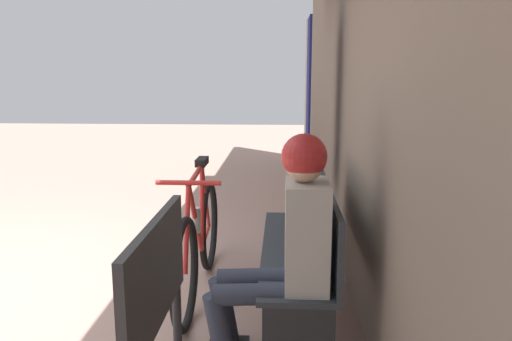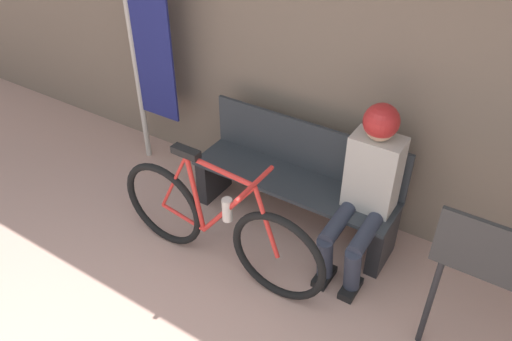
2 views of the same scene
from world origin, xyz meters
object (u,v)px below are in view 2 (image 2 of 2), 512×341
(bicycle, at_px, (217,226))
(signboard, at_px, (504,273))
(park_bench_near, at_px, (296,182))
(banner_pole, at_px, (146,40))
(person_seated, at_px, (368,181))

(bicycle, relative_size, signboard, 1.58)
(park_bench_near, distance_m, banner_pole, 1.67)
(bicycle, bearing_deg, banner_pole, 147.47)
(park_bench_near, distance_m, person_seated, 0.67)
(park_bench_near, relative_size, bicycle, 0.96)
(park_bench_near, bearing_deg, signboard, -20.59)
(bicycle, height_order, banner_pole, banner_pole)
(person_seated, bearing_deg, banner_pole, 174.68)
(bicycle, xyz_separation_m, person_seated, (0.80, 0.60, 0.32))
(bicycle, bearing_deg, signboard, 5.21)
(park_bench_near, relative_size, signboard, 1.52)
(bicycle, xyz_separation_m, banner_pole, (-1.25, 0.79, 0.80))
(bicycle, relative_size, banner_pole, 0.83)
(person_seated, distance_m, banner_pole, 2.11)
(banner_pole, relative_size, signboard, 1.91)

